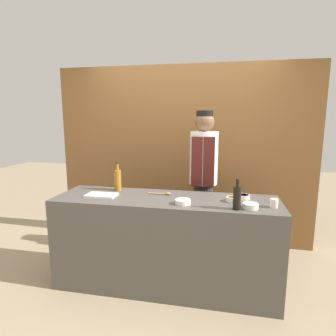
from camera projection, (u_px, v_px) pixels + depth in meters
ground_plane at (166, 284)px, 2.94m from camera, size 14.00×14.00×0.00m
cabinet_wall at (183, 156)px, 3.88m from camera, size 3.48×0.18×2.40m
counter at (166, 242)px, 2.86m from camera, size 2.21×0.65×0.93m
sauce_bowl_orange at (243, 197)px, 2.74m from camera, size 0.12×0.12×0.04m
sauce_bowl_brown at (233, 199)px, 2.65m from camera, size 0.13×0.13×0.05m
sauce_bowl_white at (183, 201)px, 2.58m from camera, size 0.14×0.14×0.04m
sauce_bowl_purple at (250, 206)px, 2.45m from camera, size 0.14×0.14×0.05m
cutting_board at (101, 195)px, 2.84m from camera, size 0.30×0.18×0.02m
bottle_amber at (118, 179)px, 3.06m from camera, size 0.08×0.08×0.31m
bottle_soy at (237, 197)px, 2.41m from camera, size 0.07×0.07×0.27m
cup_cream at (274, 203)px, 2.48m from camera, size 0.07×0.07×0.08m
wooden_spoon at (163, 194)px, 2.90m from camera, size 0.24×0.04×0.03m
chef_center at (203, 179)px, 3.34m from camera, size 0.33×0.33×1.80m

